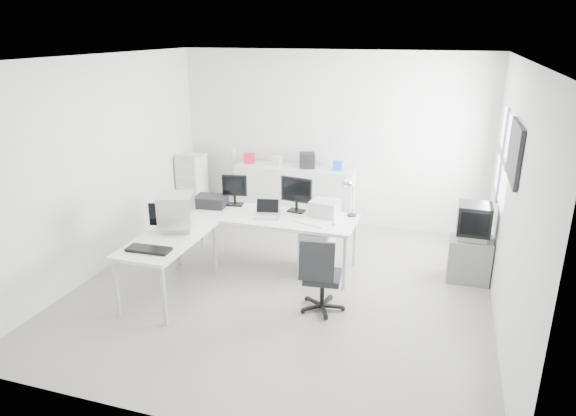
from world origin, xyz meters
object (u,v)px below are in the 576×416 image
(lcd_monitor_small, at_px, (235,190))
(tv_cabinet, at_px, (469,259))
(laptop, at_px, (267,211))
(filing_cabinet, at_px, (193,187))
(main_desk, at_px, (266,241))
(inkjet_printer, at_px, (211,201))
(laser_printer, at_px, (325,208))
(crt_monitor, at_px, (176,212))
(sideboard, at_px, (295,195))
(side_desk, at_px, (170,266))
(lcd_monitor_large, at_px, (297,195))
(drawer_pedestal, at_px, (317,251))
(crt_tv, at_px, (474,222))
(office_chair, at_px, (323,273))

(lcd_monitor_small, xyz_separation_m, tv_cabinet, (3.18, 0.16, -0.68))
(laptop, relative_size, filing_cabinet, 0.28)
(main_desk, xyz_separation_m, inkjet_printer, (-0.85, 0.10, 0.45))
(laser_printer, relative_size, crt_monitor, 0.73)
(filing_cabinet, bearing_deg, sideboard, 7.44)
(side_desk, relative_size, lcd_monitor_large, 3.03)
(lcd_monitor_large, xyz_separation_m, sideboard, (-0.46, 1.46, -0.49))
(tv_cabinet, bearing_deg, drawer_pedestal, -169.42)
(side_desk, bearing_deg, crt_tv, 23.45)
(tv_cabinet, distance_m, crt_tv, 0.51)
(drawer_pedestal, bearing_deg, crt_tv, 10.58)
(drawer_pedestal, distance_m, crt_monitor, 1.92)
(laptop, relative_size, tv_cabinet, 0.54)
(laptop, height_order, tv_cabinet, laptop)
(tv_cabinet, xyz_separation_m, filing_cabinet, (-4.50, 1.07, 0.26))
(sideboard, bearing_deg, lcd_monitor_large, -72.60)
(side_desk, bearing_deg, crt_monitor, 90.00)
(sideboard, bearing_deg, crt_tv, -25.33)
(side_desk, height_order, drawer_pedestal, side_desk)
(main_desk, distance_m, filing_cabinet, 2.39)
(main_desk, bearing_deg, drawer_pedestal, 4.09)
(drawer_pedestal, height_order, laser_printer, laser_printer)
(office_chair, relative_size, crt_tv, 1.84)
(inkjet_printer, bearing_deg, main_desk, -13.88)
(lcd_monitor_small, bearing_deg, inkjet_printer, -163.07)
(drawer_pedestal, relative_size, crt_tv, 1.20)
(lcd_monitor_large, xyz_separation_m, crt_monitor, (-1.20, -1.10, 0.01))
(side_desk, height_order, office_chair, office_chair)
(lcd_monitor_small, relative_size, laser_printer, 1.22)
(main_desk, distance_m, sideboard, 1.71)
(lcd_monitor_small, bearing_deg, sideboard, 63.46)
(office_chair, height_order, crt_tv, crt_tv)
(lcd_monitor_small, relative_size, office_chair, 0.47)
(office_chair, relative_size, sideboard, 0.47)
(tv_cabinet, xyz_separation_m, sideboard, (-2.74, 1.30, 0.20))
(crt_monitor, bearing_deg, laser_printer, 14.26)
(crt_tv, bearing_deg, main_desk, -171.13)
(side_desk, distance_m, lcd_monitor_large, 1.91)
(drawer_pedestal, xyz_separation_m, crt_tv, (1.93, 0.36, 0.50))
(drawer_pedestal, relative_size, laptop, 1.95)
(lcd_monitor_large, bearing_deg, crt_tv, 12.71)
(lcd_monitor_small, distance_m, sideboard, 1.60)
(inkjet_printer, bearing_deg, lcd_monitor_large, -0.04)
(crt_monitor, relative_size, filing_cabinet, 0.45)
(crt_monitor, xyz_separation_m, sideboard, (0.74, 2.56, -0.50))
(lcd_monitor_small, distance_m, crt_tv, 3.19)
(tv_cabinet, bearing_deg, inkjet_printer, -174.90)
(filing_cabinet, bearing_deg, lcd_monitor_small, -43.00)
(office_chair, bearing_deg, main_desk, 131.69)
(inkjet_printer, xyz_separation_m, lcd_monitor_large, (1.20, 0.15, 0.16))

